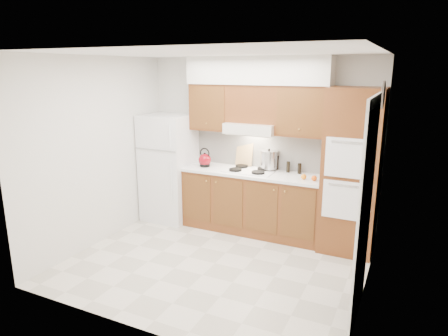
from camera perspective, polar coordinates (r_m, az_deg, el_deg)
name	(u,v)px	position (r m, az deg, el deg)	size (l,w,h in m)	color
floor	(215,263)	(5.26, -1.30, -13.44)	(3.60, 3.60, 0.00)	beige
ceiling	(214,53)	(4.67, -1.49, 16.14)	(3.60, 3.60, 0.00)	white
wall_back	(259,144)	(6.15, 4.96, 3.42)	(3.60, 0.02, 2.60)	silver
wall_left	(99,152)	(5.83, -17.40, 2.23)	(0.02, 3.00, 2.60)	silver
wall_right	(372,183)	(4.32, 20.42, -2.00)	(0.02, 3.00, 2.60)	silver
fridge	(169,167)	(6.55, -7.82, 0.07)	(0.75, 0.72, 1.72)	white
base_cabinets	(252,203)	(6.09, 4.01, -4.96)	(2.11, 0.60, 0.90)	brown
countertop	(252,173)	(5.94, 4.05, -0.70)	(2.13, 0.62, 0.04)	white
backsplash	(260,150)	(6.14, 5.11, 2.64)	(2.11, 0.03, 0.56)	white
oven_cabinet	(352,172)	(5.54, 17.76, -0.51)	(0.70, 0.65, 2.20)	brown
upper_cab_left	(212,107)	(6.21, -1.73, 8.70)	(0.63, 0.33, 0.70)	brown
upper_cab_right	(303,111)	(5.70, 11.28, 7.96)	(0.73, 0.33, 0.70)	brown
range_hood	(252,128)	(5.90, 4.01, 5.70)	(0.75, 0.45, 0.15)	silver
upper_cab_over_hood	(254,104)	(5.92, 4.29, 9.13)	(0.75, 0.33, 0.55)	brown
soffit	(257,70)	(5.87, 4.79, 13.72)	(2.13, 0.36, 0.40)	silver
cooktop	(250,171)	(5.97, 3.68, -0.36)	(0.74, 0.50, 0.01)	white
doorway	(365,217)	(4.07, 19.46, -6.63)	(0.02, 0.90, 2.10)	black
wall_clock	(383,95)	(4.73, 21.80, 9.68)	(0.30, 0.30, 0.02)	#3F3833
kettle	(205,160)	(6.19, -2.77, 1.16)	(0.20, 0.20, 0.20)	maroon
cutting_board	(244,154)	(6.21, 2.93, 2.06)	(0.28, 0.02, 0.37)	tan
stock_pot	(269,160)	(6.00, 6.41, 1.18)	(0.25, 0.25, 0.26)	silver
condiment_a	(277,163)	(6.05, 7.52, 0.73)	(0.06, 0.06, 0.21)	black
condiment_b	(288,167)	(5.93, 9.14, 0.15)	(0.05, 0.05, 0.16)	black
condiment_c	(299,169)	(5.89, 10.73, -0.07)	(0.05, 0.05, 0.15)	black
orange_near	(314,178)	(5.56, 12.75, -1.43)	(0.08, 0.08, 0.08)	#F74D0D
orange_far	(304,177)	(5.60, 11.32, -1.24)	(0.07, 0.07, 0.07)	#FEA30D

